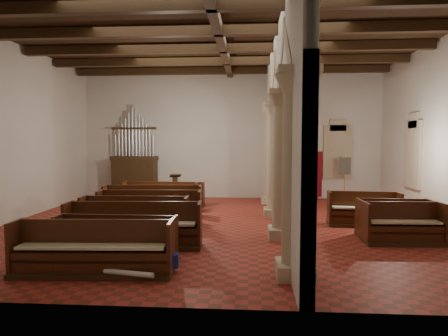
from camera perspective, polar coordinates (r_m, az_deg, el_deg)
floor at (r=12.12m, az=-0.43°, el=-8.73°), size 14.00×14.00×0.00m
ceiling at (r=12.28m, az=-0.45°, el=19.73°), size 14.00×14.00×0.00m
wall_back at (r=17.82m, az=0.98°, el=5.06°), size 14.00×0.02×6.00m
wall_front at (r=5.87m, az=-4.79°, el=7.21°), size 14.00×0.02×6.00m
wall_left at (r=14.18m, az=-30.05°, el=4.80°), size 0.02×12.00×6.00m
ceiling_beams at (r=12.24m, az=-0.45°, el=18.92°), size 13.80×11.80×0.30m
arcade at (r=11.86m, az=8.35°, el=8.27°), size 0.90×11.90×6.00m
window_right_b at (r=15.55m, az=26.93°, el=1.83°), size 0.03×1.00×2.20m
window_back at (r=18.25m, az=16.87°, el=2.35°), size 1.00×0.03×2.20m
pipe_organ at (r=18.15m, az=-13.44°, el=-0.21°), size 2.10×0.85×4.40m
lectern at (r=17.37m, az=-7.46°, el=-3.19°), size 0.59×0.63×1.23m
dossal_curtain at (r=17.97m, az=12.18°, el=-0.89°), size 1.80×0.07×2.17m
processional_banner at (r=17.47m, az=17.91°, el=-2.46°), size 0.47×0.60×2.15m
hymnal_box_a at (r=7.97m, az=-7.98°, el=-13.79°), size 0.30×0.25×0.28m
hymnal_box_b at (r=10.02m, az=-9.81°, el=-9.91°), size 0.36×0.30×0.34m
hymnal_box_c at (r=10.80m, az=-5.90°, el=-9.00°), size 0.31×0.26×0.29m
tube_heater_a at (r=7.66m, az=-14.34°, el=-15.26°), size 1.03×0.29×0.10m
tube_heater_b at (r=10.13m, az=-17.66°, el=-10.54°), size 1.00×0.38×0.10m
nave_pew_0 at (r=8.16m, az=-19.31°, el=-12.68°), size 3.24×0.89×1.09m
nave_pew_1 at (r=9.03m, az=-16.10°, el=-11.20°), size 2.78×0.72×0.99m
nave_pew_2 at (r=9.85m, az=-13.56°, el=-9.56°), size 3.44×0.97×1.15m
nave_pew_3 at (r=11.25m, az=-13.43°, el=-7.97°), size 3.11×0.80×1.09m
nave_pew_4 at (r=12.00m, az=-11.21°, el=-7.07°), size 3.23×0.93×1.15m
nave_pew_5 at (r=12.76m, az=-10.73°, el=-6.72°), size 2.97×0.69×0.95m
nave_pew_6 at (r=13.60m, az=-10.81°, el=-5.81°), size 3.49×0.97×1.13m
nave_pew_7 at (r=14.82m, az=-9.70°, el=-4.99°), size 3.00×0.94×1.12m
nave_pew_8 at (r=15.64m, az=-7.85°, el=-4.62°), size 2.63×0.70×1.02m
aisle_pew_0 at (r=10.99m, az=25.61°, el=-8.49°), size 2.04×0.78×1.09m
aisle_pew_1 at (r=11.60m, az=24.50°, el=-7.85°), size 2.01×0.74×1.07m
aisle_pew_2 at (r=12.78m, az=20.49°, el=-6.66°), size 2.25×0.86×1.08m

